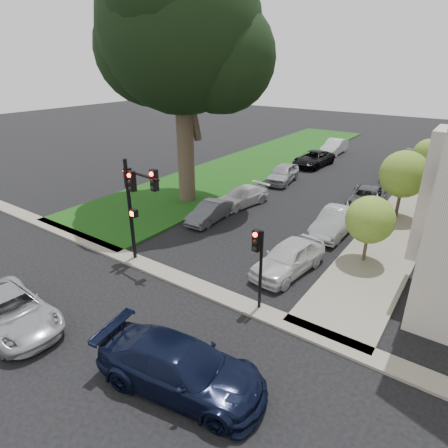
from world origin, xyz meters
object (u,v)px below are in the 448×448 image
Objects in this scene: car_parked_4 at (405,160)px; car_parked_2 at (367,198)px; small_tree_a at (370,220)px; traffic_signal_main at (135,194)px; car_cross_near at (11,311)px; car_parked_5 at (210,212)px; car_parked_6 at (242,197)px; car_cross_far at (181,367)px; car_parked_9 at (334,147)px; eucalyptus at (180,30)px; small_tree_b at (404,174)px; traffic_signal_secondary at (258,255)px; car_parked_0 at (289,257)px; car_parked_7 at (283,173)px; car_parked_8 at (313,159)px; small_tree_c at (428,153)px; car_parked_1 at (335,222)px; car_parked_3 at (392,171)px.

car_parked_2 is at bearing -79.15° from car_parked_4.
small_tree_a is 0.72× the size of car_parked_2.
small_tree_a is 11.73m from traffic_signal_main.
traffic_signal_main reaches higher than car_cross_near.
car_parked_6 reaches higher than car_parked_5.
car_cross_far is at bearing -35.04° from traffic_signal_main.
car_parked_4 is 1.03× the size of car_parked_9.
small_tree_b is at bearing 21.47° from eucalyptus.
eucalyptus is at bearing 142.40° from traffic_signal_secondary.
car_parked_2 is (-2.23, 8.17, -1.70)m from small_tree_a.
car_parked_0 is 15.12m from car_parked_7.
traffic_signal_main is 1.06× the size of car_cross_near.
small_tree_b reaches higher than car_parked_8.
small_tree_b is at bearing -23.87° from car_parked_7.
traffic_signal_secondary reaches higher than car_parked_4.
car_parked_7 is 6.65m from car_parked_8.
car_parked_9 is (-10.10, 5.71, -1.64)m from small_tree_c.
car_parked_4 is at bearing -9.82° from car_cross_far.
car_parked_5 is 17.14m from car_parked_8.
eucalyptus is 18.99m from car_cross_near.
car_parked_8 is 1.10× the size of car_parked_9.
car_parked_1 is (-2.50, 2.51, -1.63)m from small_tree_a.
small_tree_b is 12.70m from car_parked_5.
car_parked_9 reaches higher than car_parked_8.
small_tree_a is at bearing -88.30° from car_parked_3.
traffic_signal_secondary reaches higher than car_parked_2.
car_parked_1 is 1.16× the size of car_parked_3.
car_parked_1 is at bearing 52.30° from traffic_signal_main.
small_tree_c is at bearing 90.00° from small_tree_b.
car_parked_2 is 1.04× the size of car_parked_9.
car_parked_6 is at bearing 84.78° from car_parked_5.
small_tree_b is 1.00× the size of car_parked_6.
car_cross_far reaches higher than car_parked_2.
car_parked_8 is (-7.09, 20.00, -0.05)m from car_parked_0.
car_cross_far is 1.06× the size of car_parked_8.
car_parked_3 is (11.28, 14.72, -10.76)m from eucalyptus.
car_cross_far is 1.23× the size of car_parked_7.
car_parked_4 is at bearing 90.21° from car_parked_1.
traffic_signal_main is at bearing -111.58° from small_tree_c.
car_cross_far is 1.46× the size of car_parked_5.
eucalyptus is at bearing -134.13° from car_parked_3.
car_cross_near is at bearing -137.98° from traffic_signal_secondary.
car_parked_6 is at bearing 160.69° from small_tree_a.
car_parked_2 is at bearing 42.97° from car_parked_6.
car_parked_0 is (6.77, 3.48, -2.94)m from traffic_signal_main.
car_parked_8 is at bearing 101.31° from car_parked_6.
car_cross_far is 1.13× the size of car_parked_4.
small_tree_b is 0.97× the size of car_parked_0.
traffic_signal_main reaches higher than car_parked_6.
small_tree_b is 19.29m from car_cross_far.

